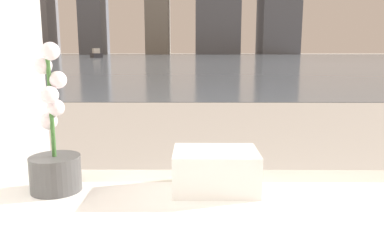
# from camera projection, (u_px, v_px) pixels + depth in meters

# --- Properties ---
(potted_orchid) EXTENTS (0.15, 0.15, 0.43)m
(potted_orchid) POSITION_uv_depth(u_px,v_px,m) (54.00, 152.00, 1.09)
(potted_orchid) COLOR #4C4C4C
(potted_orchid) RESTS_ON bathtub
(towel_stack) EXTENTS (0.25, 0.18, 0.12)m
(towel_stack) POSITION_uv_depth(u_px,v_px,m) (215.00, 170.00, 1.11)
(towel_stack) COLOR white
(towel_stack) RESTS_ON bathtub
(harbor_water) EXTENTS (180.00, 110.00, 0.01)m
(harbor_water) POSITION_uv_depth(u_px,v_px,m) (195.00, 57.00, 61.30)
(harbor_water) COLOR slate
(harbor_water) RESTS_ON ground_plane
(harbor_boat_2) EXTENTS (2.63, 3.83, 1.36)m
(harbor_boat_2) POSITION_uv_depth(u_px,v_px,m) (96.00, 54.00, 54.95)
(harbor_boat_2) COLOR #2D2D33
(harbor_boat_2) RESTS_ON harbor_water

